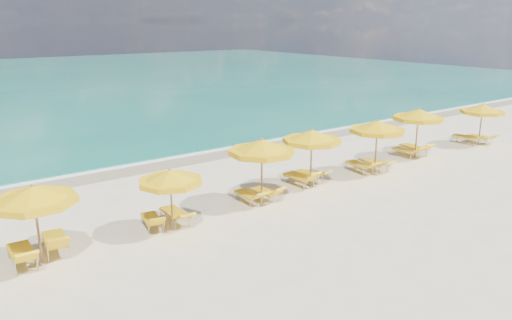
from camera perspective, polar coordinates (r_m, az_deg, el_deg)
ground_plane at (r=20.35m, az=2.51°, el=-4.17°), size 120.00×120.00×0.00m
ocean at (r=64.39m, az=-25.62°, el=7.98°), size 120.00×80.00×0.30m
wet_sand_band at (r=26.25m, az=-7.66°, el=0.27°), size 120.00×2.60×0.01m
foam_line at (r=26.93m, az=-8.48°, el=0.63°), size 120.00×1.20×0.03m
whitecap_near at (r=33.17m, az=-25.03°, el=2.16°), size 14.00×0.36×0.05m
whitecap_far at (r=44.28m, az=-9.02°, el=6.49°), size 18.00×0.30×0.05m
umbrella_1 at (r=15.51m, az=-24.07°, el=-3.75°), size 3.23×3.23×2.47m
umbrella_2 at (r=16.72m, az=-9.77°, el=-2.00°), size 2.26×2.26×2.22m
umbrella_3 at (r=18.96m, az=0.66°, el=1.44°), size 3.20×3.20×2.63m
umbrella_4 at (r=21.19m, az=6.40°, el=2.63°), size 2.63×2.63×2.53m
umbrella_5 at (r=23.55m, az=13.71°, el=3.68°), size 2.86×2.86×2.57m
umbrella_6 at (r=26.96m, az=18.08°, el=4.91°), size 2.67×2.67×2.62m
umbrella_7 at (r=31.16m, az=24.47°, el=5.29°), size 3.07×3.07×2.40m
lounger_1_left at (r=16.29m, az=-25.13°, el=-10.06°), size 0.72×1.94×0.87m
lounger_1_right at (r=16.72m, az=-21.91°, el=-9.01°), size 0.90×1.97×0.93m
lounger_2_left at (r=17.60m, az=-11.76°, el=-7.05°), size 0.86×1.69×0.75m
lounger_2_right at (r=17.91m, az=-9.21°, el=-6.45°), size 0.68×1.88×0.73m
lounger_3_left at (r=19.56m, az=-0.85°, el=-4.36°), size 0.60×1.69×0.71m
lounger_3_right at (r=19.91m, az=1.13°, el=-4.01°), size 0.68×1.61×0.74m
lounger_4_left at (r=21.65m, az=5.01°, el=-2.35°), size 0.69×1.84×0.87m
lounger_4_right at (r=22.31m, az=6.15°, el=-1.90°), size 0.85×1.79×0.69m
lounger_5_left at (r=23.92m, az=11.84°, el=-0.89°), size 0.79×1.89×0.77m
lounger_5_right at (r=24.49m, az=13.46°, el=-0.63°), size 0.75×1.85×0.70m
lounger_6_left at (r=27.24m, az=16.72°, el=0.77°), size 0.61×1.75×0.74m
lounger_6_right at (r=27.88m, az=17.60°, el=1.09°), size 0.91×2.03×0.83m
lounger_7_left at (r=31.42m, az=22.90°, el=2.15°), size 0.82×2.01×0.75m
lounger_7_right at (r=31.95m, az=24.25°, el=2.18°), size 0.61×1.81×0.72m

